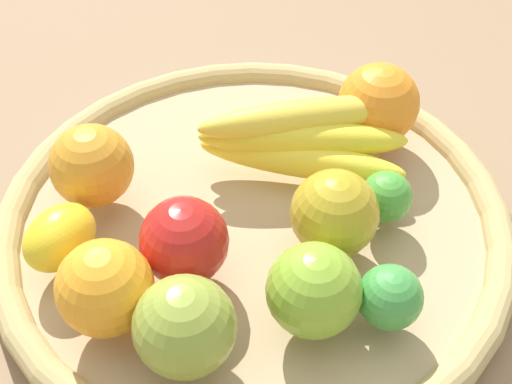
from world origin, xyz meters
TOP-DOWN VIEW (x-y plane):
  - ground_plane at (0.00, 0.00)m, footprint 2.40×2.40m
  - basket at (0.00, 0.00)m, footprint 0.43×0.43m
  - orange_1 at (0.11, -0.10)m, footprint 0.07×0.07m
  - banana_bunch at (-0.05, 0.04)m, footprint 0.09×0.18m
  - lime_0 at (0.01, 0.11)m, footprint 0.06×0.06m
  - apple_0 at (0.04, 0.06)m, footprint 0.07×0.07m
  - apple_2 at (0.11, 0.04)m, footprint 0.09×0.09m
  - orange_0 at (-0.09, 0.11)m, footprint 0.10×0.10m
  - apple_3 at (0.06, -0.05)m, footprint 0.09×0.09m
  - lemon_0 at (0.05, -0.14)m, footprint 0.08×0.07m
  - orange_2 at (-0.02, -0.13)m, footprint 0.07×0.07m
  - lime_1 at (0.11, 0.09)m, footprint 0.05×0.05m
  - apple_1 at (0.14, -0.04)m, footprint 0.09×0.09m

SIDE VIEW (x-z plane):
  - ground_plane at x=0.00m, z-range 0.00..0.00m
  - basket at x=0.00m, z-range 0.00..0.04m
  - lime_0 at x=0.01m, z-range 0.04..0.08m
  - lemon_0 at x=0.05m, z-range 0.04..0.08m
  - lime_1 at x=0.11m, z-range 0.04..0.08m
  - banana_bunch at x=-0.05m, z-range 0.04..0.09m
  - apple_3 at x=0.06m, z-range 0.04..0.10m
  - apple_2 at x=0.11m, z-range 0.04..0.10m
  - apple_0 at x=0.04m, z-range 0.04..0.10m
  - orange_2 at x=-0.02m, z-range 0.04..0.10m
  - orange_1 at x=0.11m, z-range 0.04..0.10m
  - apple_1 at x=0.14m, z-range 0.04..0.10m
  - orange_0 at x=-0.09m, z-range 0.04..0.11m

